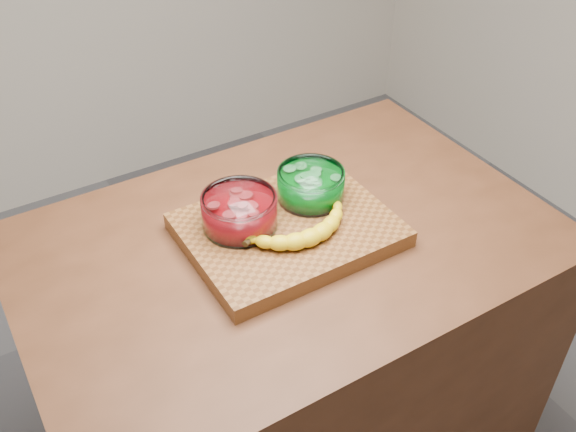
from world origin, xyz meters
TOP-DOWN VIEW (x-y plane):
  - counter at (0.00, 0.00)m, footprint 1.20×0.80m
  - cutting_board at (0.00, 0.00)m, footprint 0.45×0.35m
  - bowl_red at (-0.09, 0.05)m, footprint 0.17×0.17m
  - bowl_green at (0.09, 0.05)m, footprint 0.16×0.16m
  - banana at (0.00, -0.05)m, footprint 0.28×0.13m

SIDE VIEW (x-z plane):
  - counter at x=0.00m, z-range 0.00..0.90m
  - cutting_board at x=0.00m, z-range 0.90..0.94m
  - banana at x=0.00m, z-range 0.94..0.98m
  - bowl_green at x=0.09m, z-range 0.94..1.01m
  - bowl_red at x=-0.09m, z-range 0.94..1.02m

